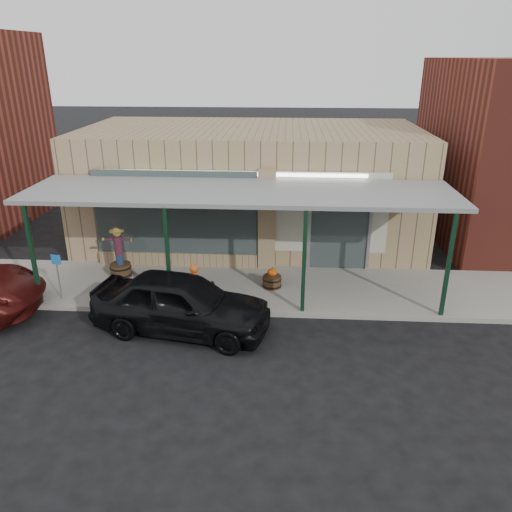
# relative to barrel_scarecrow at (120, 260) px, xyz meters

# --- Properties ---
(ground) EXTENTS (120.00, 120.00, 0.00)m
(ground) POSITION_rel_barrel_scarecrow_xyz_m (3.81, -4.07, -0.71)
(ground) COLOR black
(ground) RESTS_ON ground
(sidewalk) EXTENTS (40.00, 3.20, 0.15)m
(sidewalk) POSITION_rel_barrel_scarecrow_xyz_m (3.81, -0.47, -0.63)
(sidewalk) COLOR gray
(sidewalk) RESTS_ON ground
(storefront) EXTENTS (12.00, 6.25, 4.20)m
(storefront) POSITION_rel_barrel_scarecrow_xyz_m (3.81, 4.10, 1.39)
(storefront) COLOR #A08062
(storefront) RESTS_ON ground
(awning) EXTENTS (12.00, 3.00, 3.04)m
(awning) POSITION_rel_barrel_scarecrow_xyz_m (3.81, -0.50, 2.30)
(awning) COLOR slate
(awning) RESTS_ON ground
(block_buildings_near) EXTENTS (61.00, 8.00, 8.00)m
(block_buildings_near) POSITION_rel_barrel_scarecrow_xyz_m (5.82, 5.13, 3.06)
(block_buildings_near) COLOR maroon
(block_buildings_near) RESTS_ON ground
(barrel_scarecrow) EXTENTS (0.95, 0.84, 1.65)m
(barrel_scarecrow) POSITION_rel_barrel_scarecrow_xyz_m (0.00, 0.00, 0.00)
(barrel_scarecrow) COLOR #46321C
(barrel_scarecrow) RESTS_ON sidewalk
(barrel_pumpkin) EXTENTS (0.56, 0.56, 0.65)m
(barrel_pumpkin) POSITION_rel_barrel_scarecrow_xyz_m (4.74, -0.49, -0.33)
(barrel_pumpkin) COLOR #46321C
(barrel_pumpkin) RESTS_ON sidewalk
(handicap_sign) EXTENTS (0.28, 0.06, 1.36)m
(handicap_sign) POSITION_rel_barrel_scarecrow_xyz_m (-1.19, -1.67, 0.32)
(handicap_sign) COLOR gray
(handicap_sign) RESTS_ON sidewalk
(parked_sedan) EXTENTS (4.80, 2.62, 1.55)m
(parked_sedan) POSITION_rel_barrel_scarecrow_xyz_m (2.52, -2.88, 0.07)
(parked_sedan) COLOR black
(parked_sedan) RESTS_ON ground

